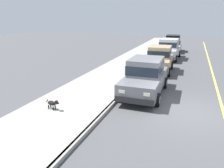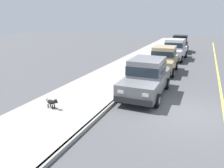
% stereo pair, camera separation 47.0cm
% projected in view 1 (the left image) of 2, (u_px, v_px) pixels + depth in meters
% --- Properties ---
extents(ground_plane, '(80.00, 80.00, 0.00)m').
position_uv_depth(ground_plane, '(185.00, 111.00, 9.54)').
color(ground_plane, '#4C4C4F').
extents(curb, '(0.16, 64.00, 0.14)m').
position_uv_depth(curb, '(116.00, 100.00, 10.59)').
color(curb, gray).
rests_on(curb, ground).
extents(sidewalk, '(3.60, 64.00, 0.14)m').
position_uv_depth(sidewalk, '(84.00, 95.00, 11.19)').
color(sidewalk, '#99968E').
rests_on(sidewalk, ground).
extents(car_grey_sedan, '(2.05, 4.60, 1.92)m').
position_uv_depth(car_grey_sedan, '(145.00, 76.00, 11.32)').
color(car_grey_sedan, slate).
rests_on(car_grey_sedan, ground).
extents(car_tan_hatchback, '(2.02, 3.84, 1.88)m').
position_uv_depth(car_tan_hatchback, '(159.00, 59.00, 16.01)').
color(car_tan_hatchback, tan).
rests_on(car_tan_hatchback, ground).
extents(car_silver_sedan, '(2.16, 4.66, 1.92)m').
position_uv_depth(car_silver_sedan, '(169.00, 49.00, 20.87)').
color(car_silver_sedan, '#BCBCC1').
rests_on(car_silver_sedan, ground).
extents(car_black_hatchback, '(2.05, 3.85, 1.88)m').
position_uv_depth(car_black_hatchback, '(173.00, 43.00, 25.27)').
color(car_black_hatchback, black).
rests_on(car_black_hatchback, ground).
extents(dog_black, '(0.75, 0.28, 0.49)m').
position_uv_depth(dog_black, '(53.00, 103.00, 9.24)').
color(dog_black, black).
rests_on(dog_black, sidewalk).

